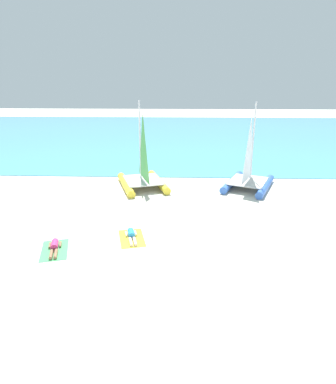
% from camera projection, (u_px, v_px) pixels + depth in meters
% --- Properties ---
extents(ground_plane, '(120.00, 120.00, 0.00)m').
position_uv_depth(ground_plane, '(171.00, 187.00, 22.38)').
color(ground_plane, silver).
extents(ocean_water, '(120.00, 40.00, 0.05)m').
position_uv_depth(ocean_water, '(176.00, 134.00, 43.45)').
color(ocean_water, '#4C9EB7').
rests_on(ocean_water, ground).
extents(sailboat_yellow, '(3.99, 4.98, 5.65)m').
position_uv_depth(sailboat_yellow, '(143.00, 175.00, 22.14)').
color(sailboat_yellow, yellow).
rests_on(sailboat_yellow, ground).
extents(sailboat_blue, '(4.19, 5.01, 5.59)m').
position_uv_depth(sailboat_blue, '(248.00, 176.00, 21.97)').
color(sailboat_blue, blue).
rests_on(sailboat_blue, ground).
extents(towel_left, '(1.57, 2.13, 0.01)m').
position_uv_depth(towel_left, '(55.00, 250.00, 14.20)').
color(towel_left, '#4CB266').
rests_on(towel_left, ground).
extents(sunbather_left, '(0.80, 1.55, 0.30)m').
position_uv_depth(sunbather_left, '(54.00, 247.00, 14.22)').
color(sunbather_left, '#D83372').
rests_on(sunbather_left, towel_left).
extents(towel_right, '(1.53, 2.11, 0.01)m').
position_uv_depth(towel_right, '(132.00, 238.00, 15.25)').
color(towel_right, yellow).
rests_on(towel_right, ground).
extents(sunbather_right, '(0.76, 1.55, 0.30)m').
position_uv_depth(sunbather_right, '(131.00, 235.00, 15.27)').
color(sunbather_right, '#268CCC').
rests_on(sunbather_right, towel_right).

